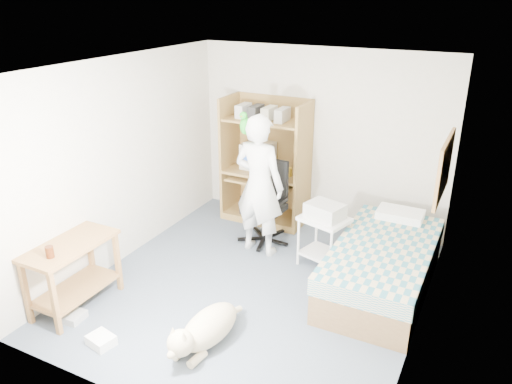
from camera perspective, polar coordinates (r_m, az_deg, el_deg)
floor at (r=5.88m, az=-0.08°, el=-10.69°), size 4.00×4.00×0.00m
wall_back at (r=7.05m, az=7.34°, el=6.04°), size 3.60×0.02×2.50m
wall_right at (r=4.83m, az=19.34°, el=-2.87°), size 0.02×4.00×2.50m
wall_left at (r=6.28m, az=-14.92°, el=3.42°), size 0.02×4.00×2.50m
ceiling at (r=4.98m, az=-0.10°, el=14.21°), size 3.60×4.00×0.02m
computer_hutch at (r=7.20m, az=1.22°, el=2.99°), size 1.20×0.63×1.80m
bed at (r=5.87m, az=14.24°, el=-8.21°), size 1.02×2.02×0.66m
side_desk at (r=5.65m, az=-20.23°, el=-7.88°), size 0.50×1.00×0.75m
corkboard at (r=5.60m, az=20.73°, el=2.58°), size 0.04×0.94×0.66m
office_chair at (r=6.71m, az=1.19°, el=-2.45°), size 0.62×0.62×1.10m
person at (r=6.23m, az=0.36°, el=0.76°), size 0.70×0.49×1.83m
parrot at (r=6.10m, az=-1.26°, el=7.75°), size 0.13×0.23×0.37m
dog at (r=4.97m, az=-5.80°, el=-15.29°), size 0.44×1.10×0.41m
printer_cart at (r=6.13m, az=7.74°, el=-4.78°), size 0.64×0.57×0.65m
printer at (r=5.99m, az=7.89°, el=-2.14°), size 0.49×0.42×0.18m
crt_monitor at (r=7.23m, az=0.23°, el=4.19°), size 0.42×0.44×0.37m
keyboard at (r=7.10m, az=1.01°, el=1.41°), size 0.47×0.21×0.03m
pencil_cup at (r=6.98m, az=3.80°, el=2.29°), size 0.08×0.08×0.12m
drink_glass at (r=5.30m, az=-22.52°, el=-6.35°), size 0.08×0.08×0.12m
floor_box_a at (r=5.24m, az=-17.28°, el=-15.89°), size 0.29×0.25×0.10m
floor_box_b at (r=5.65m, az=-20.04°, el=-13.26°), size 0.20×0.23×0.08m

